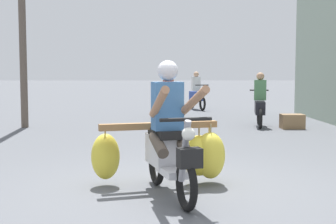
% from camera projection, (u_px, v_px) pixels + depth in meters
% --- Properties ---
extents(ground_plane, '(120.00, 120.00, 0.00)m').
position_uv_depth(ground_plane, '(171.00, 193.00, 5.76)').
color(ground_plane, '#56595E').
extents(motorbike_main_loaded, '(1.74, 1.73, 1.58)m').
position_uv_depth(motorbike_main_loaded, '(176.00, 148.00, 5.92)').
color(motorbike_main_loaded, black).
rests_on(motorbike_main_loaded, ground).
extents(motorbike_distant_ahead_left, '(0.58, 1.60, 1.40)m').
position_uv_depth(motorbike_distant_ahead_left, '(168.00, 99.00, 15.02)').
color(motorbike_distant_ahead_left, black).
rests_on(motorbike_distant_ahead_left, ground).
extents(motorbike_distant_ahead_right, '(0.54, 1.61, 1.40)m').
position_uv_depth(motorbike_distant_ahead_right, '(260.00, 105.00, 12.42)').
color(motorbike_distant_ahead_right, black).
rests_on(motorbike_distant_ahead_right, ground).
extents(motorbike_distant_far_ahead, '(0.65, 1.58, 1.40)m').
position_uv_depth(motorbike_distant_far_ahead, '(196.00, 94.00, 17.80)').
color(motorbike_distant_far_ahead, black).
rests_on(motorbike_distant_far_ahead, ground).
extents(produce_crate, '(0.56, 0.40, 0.36)m').
position_uv_depth(produce_crate, '(292.00, 121.00, 12.07)').
color(produce_crate, olive).
rests_on(produce_crate, ground).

